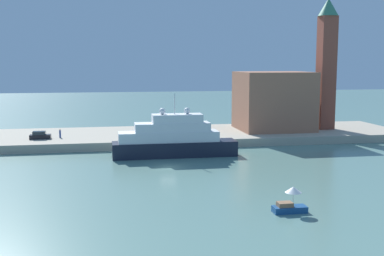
{
  "coord_description": "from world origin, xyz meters",
  "views": [
    {
      "loc": [
        -9.88,
        -76.17,
        16.79
      ],
      "look_at": [
        4.94,
        6.0,
        5.45
      ],
      "focal_mm": 45.66,
      "sensor_mm": 36.0,
      "label": 1
    }
  ],
  "objects": [
    {
      "name": "quay_dock",
      "position": [
        0.0,
        27.6,
        0.83
      ],
      "size": [
        110.0,
        23.2,
        1.65
      ],
      "primitive_type": "cube",
      "color": "#ADA38E",
      "rests_on": "ground"
    },
    {
      "name": "parked_car",
      "position": [
        -22.58,
        23.01,
        2.31
      ],
      "size": [
        4.03,
        1.77,
        1.53
      ],
      "color": "black",
      "rests_on": "quay_dock"
    },
    {
      "name": "large_yacht",
      "position": [
        2.03,
        8.9,
        3.02
      ],
      "size": [
        22.14,
        4.54,
        11.3
      ],
      "color": "black",
      "rests_on": "ground"
    },
    {
      "name": "mooring_bollard",
      "position": [
        3.98,
        16.97,
        1.99
      ],
      "size": [
        0.44,
        0.44,
        0.68
      ],
      "primitive_type": "cylinder",
      "color": "black",
      "rests_on": "quay_dock"
    },
    {
      "name": "person_figure",
      "position": [
        -18.8,
        23.99,
        2.47
      ],
      "size": [
        0.36,
        0.36,
        1.75
      ],
      "color": "#334C8C",
      "rests_on": "quay_dock"
    },
    {
      "name": "ground",
      "position": [
        0.0,
        0.0,
        0.0
      ],
      "size": [
        400.0,
        400.0,
        0.0
      ],
      "primitive_type": "plane",
      "color": "slate"
    },
    {
      "name": "harbor_building",
      "position": [
        27.52,
        28.03,
        8.12
      ],
      "size": [
        15.67,
        13.96,
        12.94
      ],
      "primitive_type": "cube",
      "color": "#9E664C",
      "rests_on": "quay_dock"
    },
    {
      "name": "bell_tower",
      "position": [
        39.41,
        27.09,
        17.28
      ],
      "size": [
        4.53,
        4.53,
        29.12
      ],
      "color": "brown",
      "rests_on": "quay_dock"
    },
    {
      "name": "small_motorboat",
      "position": [
        10.38,
        -25.9,
        1.14
      ],
      "size": [
        3.83,
        1.88,
        2.94
      ],
      "color": "navy",
      "rests_on": "ground"
    }
  ]
}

